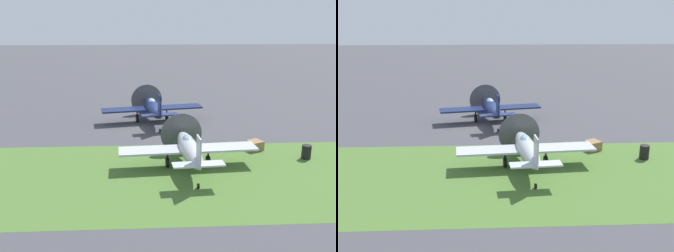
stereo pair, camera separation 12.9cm
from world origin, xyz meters
The scene contains 7 objects.
ground_plane centered at (0.00, 0.00, 0.00)m, with size 160.00×160.00×0.00m, color #424247.
grass_verge centered at (0.00, -9.39, 0.00)m, with size 120.00×11.00×0.01m, color #476B2D.
airplane_lead centered at (-0.21, 2.12, 1.28)m, with size 8.64×6.88×3.06m.
airplane_wingman centered at (1.78, -8.11, 1.25)m, with size 8.41×6.65×2.99m.
ground_crew_chief centered at (-1.38, 8.32, 0.91)m, with size 0.49×0.46×1.73m.
fuel_drum centered at (9.45, -6.99, 0.45)m, with size 0.60×0.60×0.90m, color black.
supply_crate centered at (6.61, -5.20, 0.32)m, with size 0.90×0.90×0.64m, color olive.
Camera 1 is at (-0.65, -30.10, 9.15)m, focal length 42.09 mm.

